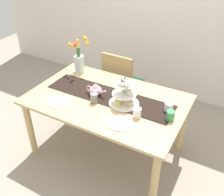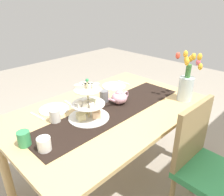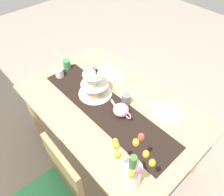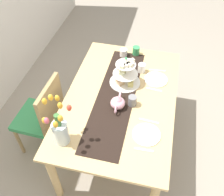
% 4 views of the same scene
% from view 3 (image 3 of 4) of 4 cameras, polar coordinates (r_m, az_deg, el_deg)
% --- Properties ---
extents(ground_plane, '(8.00, 8.00, 0.00)m').
position_cam_3_polar(ground_plane, '(2.44, -0.42, -13.54)').
color(ground_plane, gray).
extents(dining_table, '(1.59, 1.01, 0.73)m').
position_cam_3_polar(dining_table, '(1.93, -0.51, -3.90)').
color(dining_table, tan).
rests_on(dining_table, ground_plane).
extents(chair_left, '(0.43, 0.43, 0.91)m').
position_cam_3_polar(chair_left, '(1.75, -14.85, -22.94)').
color(chair_left, '#9C8254').
rests_on(chair_left, ground_plane).
extents(table_runner, '(1.36, 0.34, 0.00)m').
position_cam_3_polar(table_runner, '(1.83, -1.55, -2.63)').
color(table_runner, black).
rests_on(table_runner, dining_table).
extents(tiered_cake_stand, '(0.30, 0.30, 0.30)m').
position_cam_3_polar(tiered_cake_stand, '(1.89, -4.58, 3.46)').
color(tiered_cake_stand, beige).
rests_on(tiered_cake_stand, table_runner).
extents(teapot, '(0.24, 0.13, 0.14)m').
position_cam_3_polar(teapot, '(1.75, 2.39, -3.05)').
color(teapot, '#E5A8BC').
rests_on(teapot, table_runner).
extents(tulip_vase, '(0.24, 0.21, 0.43)m').
position_cam_3_polar(tulip_vase, '(1.36, 5.15, -18.55)').
color(tulip_vase, silver).
rests_on(tulip_vase, dining_table).
extents(cream_jug, '(0.08, 0.08, 0.08)m').
position_cam_3_polar(cream_jug, '(2.17, -13.68, 6.41)').
color(cream_jug, white).
rests_on(cream_jug, dining_table).
extents(dinner_plate_left, '(0.23, 0.23, 0.01)m').
position_cam_3_polar(dinner_plate_left, '(1.85, 14.03, -3.55)').
color(dinner_plate_left, white).
rests_on(dinner_plate_left, dining_table).
extents(fork_left, '(0.02, 0.15, 0.01)m').
position_cam_3_polar(fork_left, '(1.82, 17.61, -6.08)').
color(fork_left, silver).
rests_on(fork_left, dining_table).
extents(knife_left, '(0.03, 0.17, 0.01)m').
position_cam_3_polar(knife_left, '(1.90, 10.61, -1.20)').
color(knife_left, silver).
rests_on(knife_left, dining_table).
extents(dinner_plate_right, '(0.23, 0.23, 0.01)m').
position_cam_3_polar(dinner_plate_right, '(2.16, -0.30, 6.47)').
color(dinner_plate_right, white).
rests_on(dinner_plate_right, dining_table).
extents(fork_right, '(0.03, 0.15, 0.01)m').
position_cam_3_polar(fork_right, '(2.08, 2.40, 4.56)').
color(fork_right, silver).
rests_on(fork_right, dining_table).
extents(knife_right, '(0.03, 0.17, 0.01)m').
position_cam_3_polar(knife_right, '(2.25, -2.83, 8.15)').
color(knife_right, silver).
rests_on(knife_right, dining_table).
extents(mug_grey, '(0.08, 0.08, 0.09)m').
position_cam_3_polar(mug_grey, '(1.84, 3.75, -0.26)').
color(mug_grey, slate).
rests_on(mug_grey, table_runner).
extents(mug_white_text, '(0.08, 0.08, 0.09)m').
position_cam_3_polar(mug_white_text, '(2.11, -5.20, 6.61)').
color(mug_white_text, white).
rests_on(mug_white_text, dining_table).
extents(mug_orange, '(0.08, 0.08, 0.09)m').
position_cam_3_polar(mug_orange, '(2.25, -11.79, 8.65)').
color(mug_orange, '#389356').
rests_on(mug_orange, dining_table).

